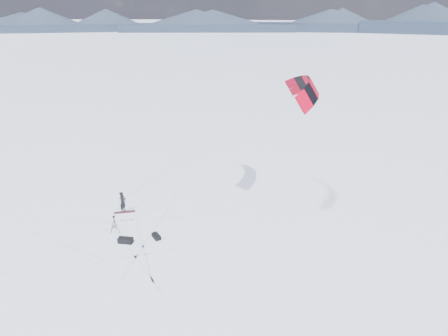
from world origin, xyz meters
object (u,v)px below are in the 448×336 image
at_px(snowkiter, 124,212).
at_px(tripod, 114,222).
at_px(snowboard, 125,212).
at_px(gear_bag_a, 125,240).
at_px(gear_bag_b, 156,236).

xyz_separation_m(snowkiter, tripod, (1.24, -2.50, 0.79)).
xyz_separation_m(snowboard, gear_bag_a, (2.56, -3.23, 0.16)).
bearing_deg(gear_bag_a, tripod, 136.84).
bearing_deg(tripod, gear_bag_a, -30.31).
relative_size(gear_bag_a, gear_bag_b, 1.21).
distance_m(tripod, gear_bag_b, 3.07).
xyz_separation_m(snowkiter, gear_bag_b, (4.20, -2.05, 0.15)).
bearing_deg(gear_bag_b, tripod, -137.96).
xyz_separation_m(gear_bag_a, gear_bag_b, (1.54, 1.23, -0.03)).
relative_size(snowkiter, tripod, 1.33).
distance_m(snowboard, gear_bag_b, 4.56).
relative_size(tripod, gear_bag_a, 1.21).
height_order(snowboard, tripod, tripod).
bearing_deg(snowboard, gear_bag_b, -61.61).
distance_m(snowboard, tripod, 2.81).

